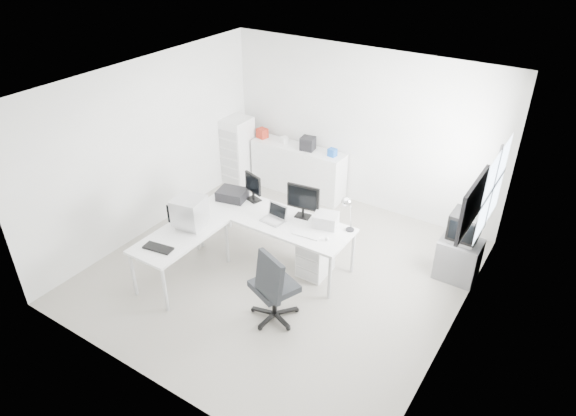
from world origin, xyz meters
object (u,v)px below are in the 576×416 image
Objects in this scene: crt_tv at (465,228)px; office_chair at (274,283)px; laptop at (273,215)px; filing_cabinet at (238,151)px; drawer_pedestal at (316,256)px; lcd_monitor_large at (303,201)px; inkjet_printer at (232,194)px; sideboard at (298,169)px; tv_cabinet at (458,259)px; lcd_monitor_small at (253,187)px; side_desk at (182,256)px; crt_monitor at (190,214)px; main_desk at (274,238)px; laser_printer at (326,220)px.

office_chair is at bearing -129.05° from crt_tv.
laptop is 0.62× the size of crt_tv.
office_chair is at bearing -45.63° from filing_cabinet.
drawer_pedestal is 1.94× the size of laptop.
lcd_monitor_large is 2.29m from crt_tv.
sideboard reaches higher than inkjet_printer.
office_chair is 0.63× the size of sideboard.
tv_cabinet is 0.34× the size of sideboard.
lcd_monitor_small reaches higher than laptop.
lcd_monitor_small reaches higher than drawer_pedestal.
crt_tv is 4.55m from filing_cabinet.
crt_tv is at bearing 30.12° from drawer_pedestal.
side_desk is 4.52× the size of laptop.
lcd_monitor_large is 1.22× the size of crt_monitor.
main_desk is 0.71m from drawer_pedestal.
inkjet_printer is at bearing -54.57° from filing_cabinet.
lcd_monitor_large reaches higher than crt_tv.
laptop is 2.78m from filing_cabinet.
filing_cabinet reaches higher than side_desk.
lcd_monitor_large is 0.43m from laser_printer.
side_desk is 1.22× the size of office_chair.
crt_monitor reaches higher than crt_tv.
crt_tv is (3.33, 1.93, -0.11)m from crt_monitor.
crt_monitor is (-1.20, -1.10, -0.05)m from lcd_monitor_large.
side_desk is at bearing -100.55° from crt_monitor.
tv_cabinet is (1.73, 0.86, -0.53)m from laser_printer.
crt_monitor is 0.23× the size of sideboard.
drawer_pedestal is 0.86m from laptop.
crt_tv is at bearing 72.59° from office_chair.
crt_tv reaches higher than drawer_pedestal.
lcd_monitor_large is at bearing 17.69° from lcd_monitor_small.
laser_printer is (0.75, 0.22, 0.47)m from main_desk.
sideboard is (-0.84, 2.03, 0.08)m from main_desk.
tv_cabinet is (1.75, 2.15, -0.26)m from office_chair.
main_desk is 7.74× the size of laptop.
sideboard reaches higher than main_desk.
laser_printer is 1.93m from crt_monitor.
drawer_pedestal is 1.20× the size of crt_tv.
inkjet_printer is at bearing 79.45° from crt_monitor.
lcd_monitor_small reaches higher than tv_cabinet.
inkjet_printer is 0.87× the size of crt_tv.
office_chair is (1.58, 0.03, 0.20)m from side_desk.
inkjet_printer is at bearing 165.20° from office_chair.
lcd_monitor_large is at bearing -158.66° from tv_cabinet.
sideboard is at bearing 164.10° from tv_cabinet.
drawer_pedestal is at bearing -149.88° from crt_tv.
drawer_pedestal is (0.70, 0.05, -0.08)m from main_desk.
main_desk is at bearing -152.84° from lcd_monitor_large.
lcd_monitor_small reaches higher than side_desk.
lcd_monitor_large is (0.35, 0.25, 0.63)m from main_desk.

